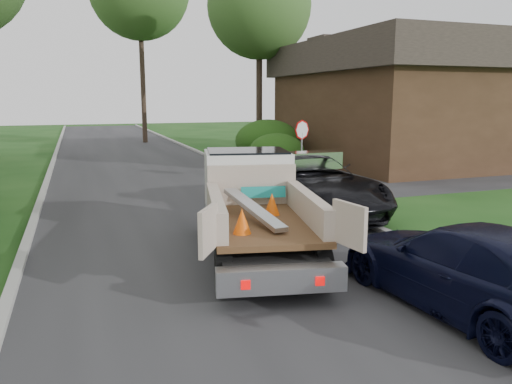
{
  "coord_description": "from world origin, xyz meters",
  "views": [
    {
      "loc": [
        -2.89,
        -8.33,
        3.27
      ],
      "look_at": [
        0.85,
        2.05,
        1.2
      ],
      "focal_mm": 35.0,
      "sensor_mm": 36.0,
      "label": 1
    }
  ],
  "objects": [
    {
      "name": "ground",
      "position": [
        0.0,
        0.0,
        0.0
      ],
      "size": [
        120.0,
        120.0,
        0.0
      ],
      "primitive_type": "plane",
      "color": "#174012",
      "rests_on": "ground"
    },
    {
      "name": "stop_sign",
      "position": [
        5.2,
        9.0,
        1.78
      ],
      "size": [
        0.71,
        0.32,
        2.48
      ],
      "color": "slate",
      "rests_on": "ground"
    },
    {
      "name": "black_pickup",
      "position": [
        3.28,
        4.5,
        0.84
      ],
      "size": [
        2.95,
        6.14,
        1.69
      ],
      "primitive_type": "imported",
      "rotation": [
        0.0,
        0.0,
        0.02
      ],
      "color": "black",
      "rests_on": "ground"
    },
    {
      "name": "curb_right",
      "position": [
        4.1,
        10.0,
        0.06
      ],
      "size": [
        0.2,
        90.0,
        0.12
      ],
      "primitive_type": "cube",
      "color": "#9E9E99",
      "rests_on": "ground"
    },
    {
      "name": "tree_right_far",
      "position": [
        7.5,
        20.0,
        8.48
      ],
      "size": [
        6.0,
        6.0,
        11.5
      ],
      "color": "#2D2119",
      "rests_on": "ground"
    },
    {
      "name": "navy_suv",
      "position": [
        2.71,
        -2.5,
        0.7
      ],
      "size": [
        2.22,
        4.9,
        1.39
      ],
      "primitive_type": "imported",
      "rotation": [
        0.0,
        0.0,
        3.2
      ],
      "color": "black",
      "rests_on": "ground"
    },
    {
      "name": "curb_left",
      "position": [
        -4.1,
        10.0,
        0.06
      ],
      "size": [
        0.2,
        90.0,
        0.12
      ],
      "primitive_type": "cube",
      "color": "#9E9E99",
      "rests_on": "ground"
    },
    {
      "name": "house_right",
      "position": [
        13.0,
        14.0,
        3.16
      ],
      "size": [
        9.72,
        12.96,
        6.2
      ],
      "rotation": [
        0.0,
        0.0,
        1.57
      ],
      "color": "#392617",
      "rests_on": "ground"
    },
    {
      "name": "hedge_right_a",
      "position": [
        5.8,
        13.0,
        0.85
      ],
      "size": [
        2.6,
        2.6,
        1.7
      ],
      "primitive_type": "ellipsoid",
      "color": "#133E0E",
      "rests_on": "ground"
    },
    {
      "name": "side_street",
      "position": [
        12.0,
        9.0,
        0.01
      ],
      "size": [
        16.0,
        7.0,
        0.02
      ],
      "primitive_type": "cube",
      "color": "#28282B",
      "rests_on": "ground"
    },
    {
      "name": "road",
      "position": [
        0.0,
        10.0,
        0.0
      ],
      "size": [
        8.0,
        90.0,
        0.02
      ],
      "primitive_type": "cube",
      "color": "#28282B",
      "rests_on": "ground"
    },
    {
      "name": "hedge_right_b",
      "position": [
        6.5,
        16.0,
        1.1
      ],
      "size": [
        3.38,
        3.38,
        2.21
      ],
      "primitive_type": "ellipsoid",
      "color": "#133E0E",
      "rests_on": "ground"
    },
    {
      "name": "flatbed_truck",
      "position": [
        0.69,
        1.84,
        1.13
      ],
      "size": [
        3.34,
        5.81,
        2.07
      ],
      "rotation": [
        0.0,
        0.0,
        -0.21
      ],
      "color": "black",
      "rests_on": "ground"
    }
  ]
}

